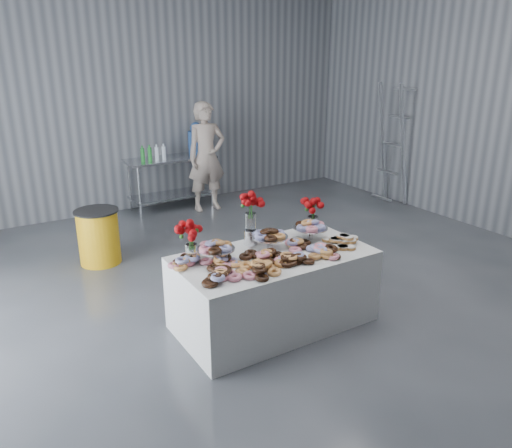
% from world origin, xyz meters
% --- Properties ---
extents(ground, '(9.00, 9.00, 0.00)m').
position_xyz_m(ground, '(0.00, 0.00, 0.00)').
color(ground, '#393B41').
rests_on(ground, ground).
extents(room_walls, '(8.04, 9.04, 4.02)m').
position_xyz_m(room_walls, '(-0.27, 0.07, 2.64)').
color(room_walls, slate).
rests_on(room_walls, ground).
extents(display_table, '(1.90, 1.00, 0.75)m').
position_xyz_m(display_table, '(-0.32, -0.02, 0.38)').
color(display_table, white).
rests_on(display_table, ground).
extents(prep_table, '(1.50, 0.60, 0.90)m').
position_xyz_m(prep_table, '(0.31, 4.10, 0.62)').
color(prep_table, silver).
rests_on(prep_table, ground).
extents(donut_mounds, '(1.81, 0.80, 0.09)m').
position_xyz_m(donut_mounds, '(-0.32, -0.07, 0.80)').
color(donut_mounds, '#D6874E').
rests_on(donut_mounds, display_table).
extents(cake_stand_left, '(0.36, 0.36, 0.17)m').
position_xyz_m(cake_stand_left, '(-0.87, 0.13, 0.89)').
color(cake_stand_left, silver).
rests_on(cake_stand_left, display_table).
extents(cake_stand_mid, '(0.36, 0.36, 0.17)m').
position_xyz_m(cake_stand_mid, '(-0.27, 0.13, 0.89)').
color(cake_stand_mid, silver).
rests_on(cake_stand_mid, display_table).
extents(cake_stand_right, '(0.36, 0.36, 0.17)m').
position_xyz_m(cake_stand_right, '(0.23, 0.13, 0.89)').
color(cake_stand_right, silver).
rests_on(cake_stand_right, display_table).
extents(danish_pile, '(0.48, 0.48, 0.11)m').
position_xyz_m(danish_pile, '(0.43, -0.17, 0.81)').
color(danish_pile, white).
rests_on(danish_pile, display_table).
extents(bouquet_left, '(0.26, 0.26, 0.42)m').
position_xyz_m(bouquet_left, '(-1.07, 0.23, 1.05)').
color(bouquet_left, white).
rests_on(bouquet_left, display_table).
extents(bouquet_right, '(0.26, 0.26, 0.42)m').
position_xyz_m(bouquet_right, '(0.38, 0.28, 1.05)').
color(bouquet_right, white).
rests_on(bouquet_right, display_table).
extents(bouquet_center, '(0.26, 0.26, 0.57)m').
position_xyz_m(bouquet_center, '(-0.37, 0.33, 1.13)').
color(bouquet_center, silver).
rests_on(bouquet_center, display_table).
extents(water_jug, '(0.28, 0.28, 0.55)m').
position_xyz_m(water_jug, '(0.81, 4.10, 1.15)').
color(water_jug, '#3B71CB').
rests_on(water_jug, prep_table).
extents(drink_bottles, '(0.54, 0.08, 0.27)m').
position_xyz_m(drink_bottles, '(-0.01, 4.00, 1.04)').
color(drink_bottles, '#268C33').
rests_on(drink_bottles, prep_table).
extents(person, '(0.69, 0.48, 1.82)m').
position_xyz_m(person, '(0.84, 3.78, 0.91)').
color(person, '#CC8C93').
rests_on(person, ground).
extents(trash_barrel, '(0.55, 0.55, 0.71)m').
position_xyz_m(trash_barrel, '(-1.38, 2.43, 0.36)').
color(trash_barrel, gold).
rests_on(trash_barrel, ground).
extents(stepladder, '(0.62, 0.53, 2.12)m').
position_xyz_m(stepladder, '(3.75, 2.38, 1.06)').
color(stepladder, silver).
rests_on(stepladder, ground).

